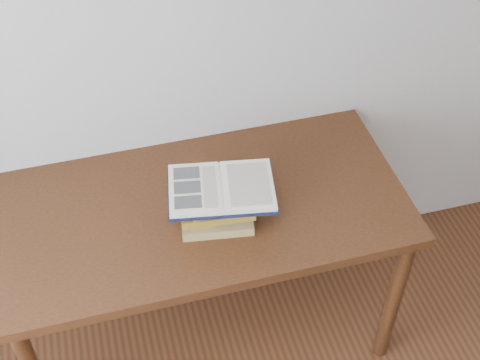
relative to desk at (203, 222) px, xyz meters
name	(u,v)px	position (x,y,z in m)	size (l,w,h in m)	color
desk	(203,222)	(0.00, 0.00, 0.00)	(1.50, 0.75, 0.81)	#4C2713
book_stack	(214,208)	(0.03, -0.08, 0.16)	(0.27, 0.22, 0.13)	#A19253
open_book	(222,188)	(0.06, -0.07, 0.24)	(0.41, 0.32, 0.03)	black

